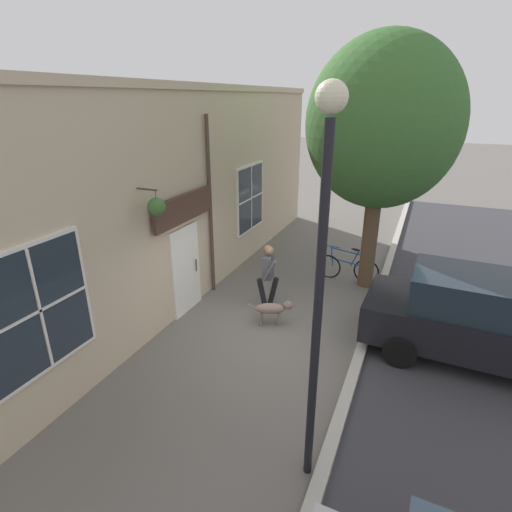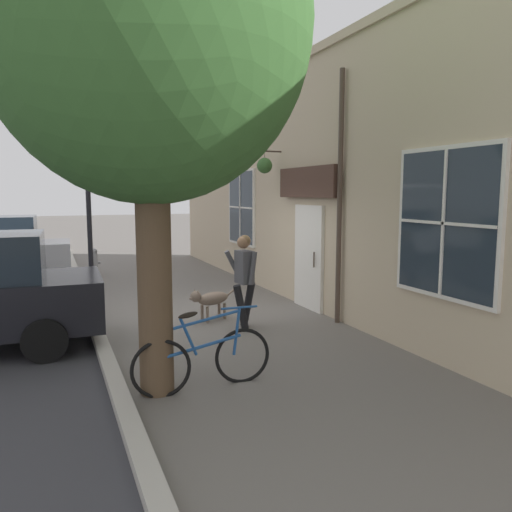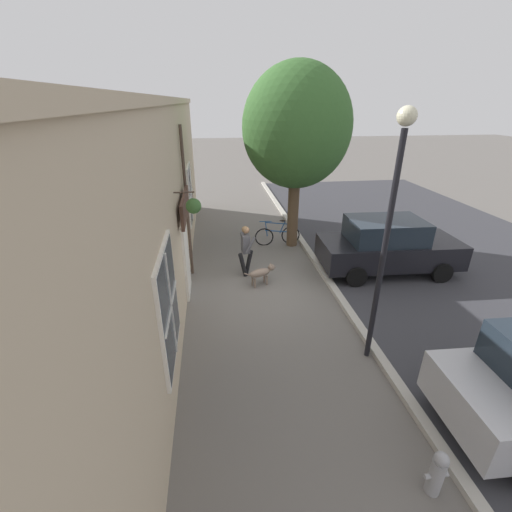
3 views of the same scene
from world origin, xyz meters
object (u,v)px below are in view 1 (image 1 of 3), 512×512
(pedestrian_walking, at_px, (268,271))
(street_tree_by_curb, at_px, (380,128))
(dog_on_leash, at_px, (273,309))
(street_lamp, at_px, (321,253))
(leaning_bicycle, at_px, (347,267))
(parked_car_mid_block, at_px, (479,319))

(pedestrian_walking, xyz_separation_m, street_tree_by_curb, (1.92, 2.28, 3.16))
(dog_on_leash, bearing_deg, street_lamp, -61.73)
(leaning_bicycle, relative_size, street_lamp, 0.35)
(pedestrian_walking, relative_size, leaning_bicycle, 0.94)
(dog_on_leash, xyz_separation_m, street_tree_by_curb, (1.52, 2.97, 3.73))
(pedestrian_walking, bearing_deg, dog_on_leash, -59.91)
(pedestrian_walking, height_order, leaning_bicycle, pedestrian_walking)
(street_tree_by_curb, distance_m, parked_car_mid_block, 4.86)
(dog_on_leash, xyz_separation_m, street_lamp, (1.82, -3.39, 2.83))
(street_tree_by_curb, relative_size, leaning_bicycle, 3.59)
(leaning_bicycle, bearing_deg, street_tree_by_curb, -11.00)
(pedestrian_walking, bearing_deg, street_lamp, -61.41)
(leaning_bicycle, bearing_deg, parked_car_mid_block, -41.67)
(dog_on_leash, bearing_deg, street_tree_by_curb, 62.85)
(street_lamp, bearing_deg, parked_car_mid_block, 59.38)
(dog_on_leash, distance_m, leaning_bicycle, 3.24)
(pedestrian_walking, xyz_separation_m, parked_car_mid_block, (4.45, -0.30, -0.09))
(street_tree_by_curb, relative_size, street_lamp, 1.26)
(dog_on_leash, height_order, leaning_bicycle, leaning_bicycle)
(dog_on_leash, height_order, parked_car_mid_block, parked_car_mid_block)
(street_tree_by_curb, height_order, street_lamp, street_tree_by_curb)
(dog_on_leash, xyz_separation_m, parked_car_mid_block, (4.05, 0.39, 0.48))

